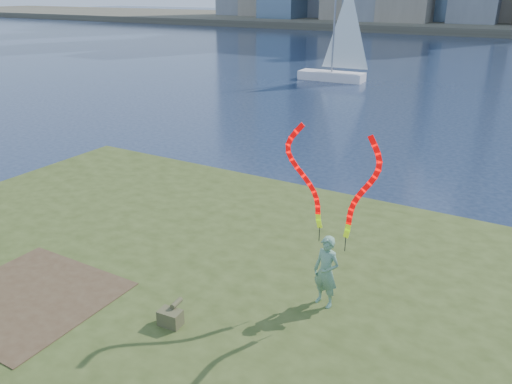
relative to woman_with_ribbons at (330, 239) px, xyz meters
The scene contains 6 objects.
ground 3.86m from the woman_with_ribbons, behind, with size 320.00×320.00×0.00m, color #18253E.
grassy_knoll 4.14m from the woman_with_ribbons, 148.15° to the right, with size 20.00×18.00×0.80m.
dirt_patch 6.21m from the woman_with_ribbons, 151.87° to the right, with size 3.20×3.00×0.02m, color #47331E.
woman_with_ribbons is the anchor object (origin of this frame).
canvas_bag 3.31m from the woman_with_ribbons, 137.26° to the right, with size 0.45×0.51×0.41m.
sailboat 31.31m from the woman_with_ribbons, 111.36° to the left, with size 5.43×1.77×8.21m.
Camera 1 is at (6.13, -8.31, 6.63)m, focal length 35.00 mm.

